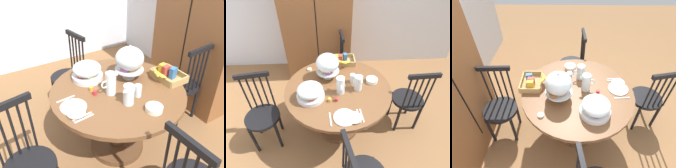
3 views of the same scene
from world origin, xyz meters
The scene contains 20 objects.
ground_plane centered at (0.00, 0.00, 0.00)m, with size 10.00×10.00×0.00m, color brown.
dining_table centered at (-0.13, 0.11, 0.53)m, with size 1.23×1.23×0.74m.
windsor_chair_near_window centered at (-0.15, 1.03, 0.45)m, with size 0.40×0.40×0.97m.
windsor_chair_facing_door centered at (0.02, -0.79, 0.45)m, with size 0.41×0.41×0.97m.
windsor_chair_far_side centered at (0.78, 0.12, 0.45)m, with size 0.40×0.40×0.97m.
pastry_stand_with_dome centered at (-0.24, 0.31, 0.94)m, with size 0.28×0.28×0.34m.
fruit_platter_covered centered at (-0.44, -0.04, 0.83)m, with size 0.30×0.30×0.18m.
orange_juice_pitcher centered at (0.09, 0.07, 0.82)m, with size 0.09×0.17×0.18m.
milk_pitcher centered at (-0.11, 0.02, 0.83)m, with size 0.09×0.17×0.21m.
cereal_basket centered at (-0.04, 0.62, 0.78)m, with size 0.32×0.30×0.12m.
china_plate_large centered at (-0.10, -0.34, 0.75)m, with size 0.22×0.22×0.01m, color white.
china_plate_small centered at (-0.01, -0.36, 0.76)m, with size 0.15×0.15×0.01m, color white.
cereal_bowl centered at (0.28, 0.19, 0.76)m, with size 0.14×0.14×0.04m, color white.
drinking_glass centered at (0.05, 0.20, 0.80)m, with size 0.06×0.06×0.11m, color silver.
butter_dish centered at (-0.48, 0.48, 0.75)m, with size 0.06×0.06×0.02m, color beige.
jam_jar_strawberry centered at (-0.16, -0.11, 0.76)m, with size 0.04×0.04×0.04m, color #B7282D.
jam_jar_apricot centered at (-0.23, -0.11, 0.76)m, with size 0.04×0.04×0.04m, color orange.
table_knife centered at (0.04, -0.33, 0.74)m, with size 0.17×0.01×0.01m, color silver.
dinner_fork centered at (0.07, -0.33, 0.74)m, with size 0.17×0.01×0.01m, color silver.
soup_spoon centered at (-0.23, -0.35, 0.74)m, with size 0.17×0.01×0.01m, color silver.
Camera 3 is at (-1.52, 0.24, 2.10)m, focal length 28.05 mm.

